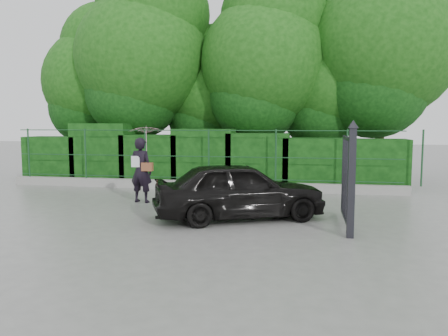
# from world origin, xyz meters

# --- Properties ---
(ground) EXTENTS (80.00, 80.00, 0.00)m
(ground) POSITION_xyz_m (0.00, 0.00, 0.00)
(ground) COLOR gray
(kerb) EXTENTS (14.00, 0.25, 0.30)m
(kerb) POSITION_xyz_m (0.00, 4.50, 0.15)
(kerb) COLOR #9E9E99
(kerb) RESTS_ON ground
(fence) EXTENTS (14.13, 0.06, 1.80)m
(fence) POSITION_xyz_m (0.22, 4.50, 1.20)
(fence) COLOR #194523
(fence) RESTS_ON kerb
(hedge) EXTENTS (14.20, 1.20, 2.29)m
(hedge) POSITION_xyz_m (-0.15, 5.50, 0.97)
(hedge) COLOR black
(hedge) RESTS_ON ground
(trees) EXTENTS (17.10, 6.15, 8.08)m
(trees) POSITION_xyz_m (1.14, 7.74, 4.62)
(trees) COLOR black
(trees) RESTS_ON ground
(gate) EXTENTS (0.22, 2.33, 2.36)m
(gate) POSITION_xyz_m (4.60, -0.72, 1.19)
(gate) COLOR #232329
(gate) RESTS_ON ground
(woman) EXTENTS (1.02, 1.01, 2.23)m
(woman) POSITION_xyz_m (-0.90, 1.78, 1.45)
(woman) COLOR black
(woman) RESTS_ON ground
(car) EXTENTS (4.41, 3.19, 1.39)m
(car) POSITION_xyz_m (2.14, 0.13, 0.70)
(car) COLOR black
(car) RESTS_ON ground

